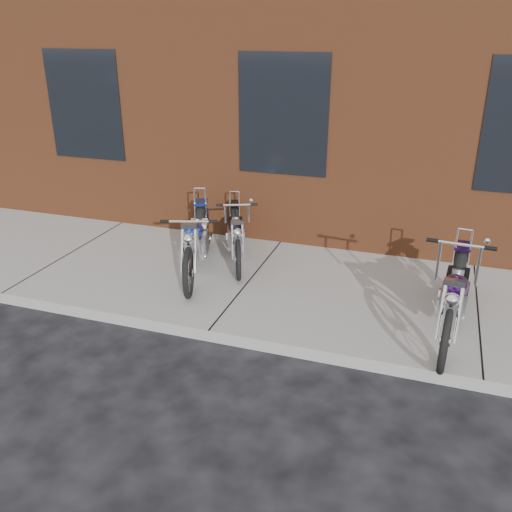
% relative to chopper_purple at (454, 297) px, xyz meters
% --- Properties ---
extents(ground, '(120.00, 120.00, 0.00)m').
position_rel_chopper_purple_xyz_m(ground, '(-2.66, -0.93, -0.57)').
color(ground, black).
rests_on(ground, ground).
extents(sidewalk, '(22.00, 3.00, 0.15)m').
position_rel_chopper_purple_xyz_m(sidewalk, '(-2.66, 0.57, -0.50)').
color(sidewalk, '#A29D95').
rests_on(sidewalk, ground).
extents(chopper_purple, '(0.57, 2.35, 1.32)m').
position_rel_chopper_purple_xyz_m(chopper_purple, '(0.00, 0.00, 0.00)').
color(chopper_purple, black).
rests_on(chopper_purple, sidewalk).
extents(chopper_blue, '(0.89, 2.29, 1.03)m').
position_rel_chopper_purple_xyz_m(chopper_blue, '(-3.51, 0.64, 0.00)').
color(chopper_blue, black).
rests_on(chopper_blue, sidewalk).
extents(chopper_third, '(0.88, 1.92, 1.04)m').
position_rel_chopper_purple_xyz_m(chopper_third, '(-3.11, 1.21, -0.06)').
color(chopper_third, black).
rests_on(chopper_third, sidewalk).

